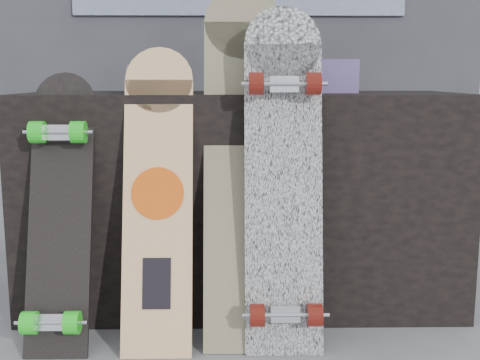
{
  "coord_description": "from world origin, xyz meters",
  "views": [
    {
      "loc": [
        -0.05,
        -1.76,
        0.86
      ],
      "look_at": [
        -0.01,
        0.2,
        0.52
      ],
      "focal_mm": 45.0,
      "sensor_mm": 36.0,
      "label": 1
    }
  ],
  "objects_px": {
    "longboard_celtic": "(244,150)",
    "longboard_cascadia": "(284,174)",
    "skateboard_dark": "(59,208)",
    "longboard_geisha": "(158,189)",
    "vendor_table": "(242,198)"
  },
  "relations": [
    {
      "from": "longboard_celtic",
      "to": "longboard_cascadia",
      "type": "xyz_separation_m",
      "value": [
        0.12,
        -0.11,
        -0.06
      ]
    },
    {
      "from": "vendor_table",
      "to": "longboard_cascadia",
      "type": "bearing_deg",
      "value": -73.19
    },
    {
      "from": "vendor_table",
      "to": "longboard_celtic",
      "type": "xyz_separation_m",
      "value": [
        -0.0,
        -0.3,
        0.22
      ]
    },
    {
      "from": "longboard_cascadia",
      "to": "skateboard_dark",
      "type": "bearing_deg",
      "value": 178.78
    },
    {
      "from": "skateboard_dark",
      "to": "longboard_cascadia",
      "type": "bearing_deg",
      "value": -1.22
    },
    {
      "from": "vendor_table",
      "to": "skateboard_dark",
      "type": "relative_size",
      "value": 1.83
    },
    {
      "from": "longboard_geisha",
      "to": "skateboard_dark",
      "type": "height_order",
      "value": "longboard_geisha"
    },
    {
      "from": "longboard_celtic",
      "to": "skateboard_dark",
      "type": "bearing_deg",
      "value": -171.09
    },
    {
      "from": "longboard_celtic",
      "to": "longboard_geisha",
      "type": "bearing_deg",
      "value": -164.77
    },
    {
      "from": "longboard_geisha",
      "to": "longboard_celtic",
      "type": "bearing_deg",
      "value": 15.23
    },
    {
      "from": "vendor_table",
      "to": "skateboard_dark",
      "type": "height_order",
      "value": "skateboard_dark"
    },
    {
      "from": "skateboard_dark",
      "to": "vendor_table",
      "type": "bearing_deg",
      "value": 33.44
    },
    {
      "from": "longboard_cascadia",
      "to": "vendor_table",
      "type": "bearing_deg",
      "value": 106.81
    },
    {
      "from": "longboard_celtic",
      "to": "longboard_cascadia",
      "type": "height_order",
      "value": "longboard_celtic"
    },
    {
      "from": "longboard_celtic",
      "to": "skateboard_dark",
      "type": "relative_size",
      "value": 1.33
    }
  ]
}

